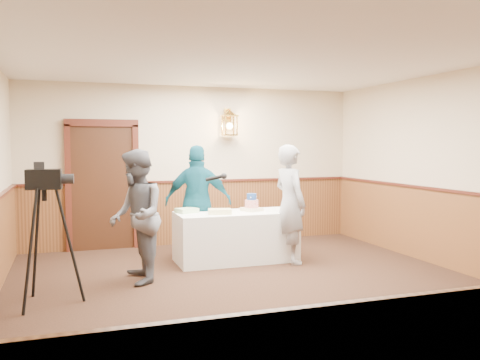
{
  "coord_description": "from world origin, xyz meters",
  "views": [
    {
      "loc": [
        -2.15,
        -5.34,
        1.77
      ],
      "look_at": [
        0.25,
        1.7,
        1.25
      ],
      "focal_mm": 38.0,
      "sensor_mm": 36.0,
      "label": 1
    }
  ],
  "objects_px": {
    "interviewer": "(136,216)",
    "sheet_cake_green": "(187,210)",
    "sheet_cake_yellow": "(220,211)",
    "tv_camera_rig": "(46,244)",
    "display_table": "(236,237)",
    "assistant_p": "(198,202)",
    "tiered_cake": "(252,204)",
    "baker": "(290,204)"
  },
  "relations": [
    {
      "from": "interviewer",
      "to": "sheet_cake_green",
      "type": "bearing_deg",
      "value": 137.21
    },
    {
      "from": "sheet_cake_yellow",
      "to": "tv_camera_rig",
      "type": "bearing_deg",
      "value": -152.94
    },
    {
      "from": "display_table",
      "to": "interviewer",
      "type": "distance_m",
      "value": 1.82
    },
    {
      "from": "assistant_p",
      "to": "tv_camera_rig",
      "type": "relative_size",
      "value": 1.17
    },
    {
      "from": "sheet_cake_yellow",
      "to": "display_table",
      "type": "bearing_deg",
      "value": 20.83
    },
    {
      "from": "tiered_cake",
      "to": "tv_camera_rig",
      "type": "bearing_deg",
      "value": -155.03
    },
    {
      "from": "sheet_cake_green",
      "to": "sheet_cake_yellow",
      "type": "bearing_deg",
      "value": -31.97
    },
    {
      "from": "sheet_cake_yellow",
      "to": "baker",
      "type": "relative_size",
      "value": 0.19
    },
    {
      "from": "tiered_cake",
      "to": "baker",
      "type": "distance_m",
      "value": 0.62
    },
    {
      "from": "tiered_cake",
      "to": "assistant_p",
      "type": "bearing_deg",
      "value": 154.38
    },
    {
      "from": "display_table",
      "to": "tiered_cake",
      "type": "distance_m",
      "value": 0.55
    },
    {
      "from": "sheet_cake_yellow",
      "to": "sheet_cake_green",
      "type": "height_order",
      "value": "same"
    },
    {
      "from": "assistant_p",
      "to": "tiered_cake",
      "type": "bearing_deg",
      "value": 173.36
    },
    {
      "from": "sheet_cake_yellow",
      "to": "interviewer",
      "type": "distance_m",
      "value": 1.45
    },
    {
      "from": "sheet_cake_yellow",
      "to": "interviewer",
      "type": "xyz_separation_m",
      "value": [
        -1.3,
        -0.64,
        0.07
      ]
    },
    {
      "from": "display_table",
      "to": "baker",
      "type": "xyz_separation_m",
      "value": [
        0.73,
        -0.36,
        0.51
      ]
    },
    {
      "from": "tv_camera_rig",
      "to": "tiered_cake",
      "type": "bearing_deg",
      "value": 29.59
    },
    {
      "from": "sheet_cake_green",
      "to": "assistant_p",
      "type": "relative_size",
      "value": 0.17
    },
    {
      "from": "sheet_cake_green",
      "to": "baker",
      "type": "xyz_separation_m",
      "value": [
        1.45,
        -0.53,
        0.1
      ]
    },
    {
      "from": "tiered_cake",
      "to": "interviewer",
      "type": "bearing_deg",
      "value": -156.88
    },
    {
      "from": "display_table",
      "to": "assistant_p",
      "type": "distance_m",
      "value": 0.81
    },
    {
      "from": "sheet_cake_green",
      "to": "tv_camera_rig",
      "type": "height_order",
      "value": "tv_camera_rig"
    },
    {
      "from": "interviewer",
      "to": "baker",
      "type": "relative_size",
      "value": 0.97
    },
    {
      "from": "sheet_cake_green",
      "to": "tiered_cake",
      "type": "bearing_deg",
      "value": -6.92
    },
    {
      "from": "display_table",
      "to": "sheet_cake_yellow",
      "type": "relative_size",
      "value": 5.33
    },
    {
      "from": "sheet_cake_green",
      "to": "tv_camera_rig",
      "type": "relative_size",
      "value": 0.2
    },
    {
      "from": "tv_camera_rig",
      "to": "interviewer",
      "type": "bearing_deg",
      "value": 32.68
    },
    {
      "from": "sheet_cake_yellow",
      "to": "tv_camera_rig",
      "type": "height_order",
      "value": "tv_camera_rig"
    },
    {
      "from": "display_table",
      "to": "tv_camera_rig",
      "type": "xyz_separation_m",
      "value": [
        -2.65,
        -1.31,
        0.3
      ]
    },
    {
      "from": "assistant_p",
      "to": "display_table",
      "type": "bearing_deg",
      "value": 158.97
    },
    {
      "from": "tiered_cake",
      "to": "sheet_cake_green",
      "type": "bearing_deg",
      "value": 173.08
    },
    {
      "from": "tiered_cake",
      "to": "display_table",
      "type": "bearing_deg",
      "value": -170.87
    },
    {
      "from": "tiered_cake",
      "to": "assistant_p",
      "type": "height_order",
      "value": "assistant_p"
    },
    {
      "from": "tiered_cake",
      "to": "tv_camera_rig",
      "type": "relative_size",
      "value": 0.23
    },
    {
      "from": "baker",
      "to": "assistant_p",
      "type": "height_order",
      "value": "baker"
    },
    {
      "from": "tiered_cake",
      "to": "sheet_cake_yellow",
      "type": "bearing_deg",
      "value": -164.73
    },
    {
      "from": "sheet_cake_green",
      "to": "interviewer",
      "type": "distance_m",
      "value": 1.26
    },
    {
      "from": "tv_camera_rig",
      "to": "display_table",
      "type": "bearing_deg",
      "value": 31.05
    },
    {
      "from": "sheet_cake_yellow",
      "to": "baker",
      "type": "xyz_separation_m",
      "value": [
        1.02,
        -0.25,
        0.1
      ]
    },
    {
      "from": "tv_camera_rig",
      "to": "baker",
      "type": "bearing_deg",
      "value": 20.37
    },
    {
      "from": "sheet_cake_yellow",
      "to": "sheet_cake_green",
      "type": "bearing_deg",
      "value": 148.03
    },
    {
      "from": "interviewer",
      "to": "assistant_p",
      "type": "xyz_separation_m",
      "value": [
        1.1,
        1.15,
        0.02
      ]
    }
  ]
}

